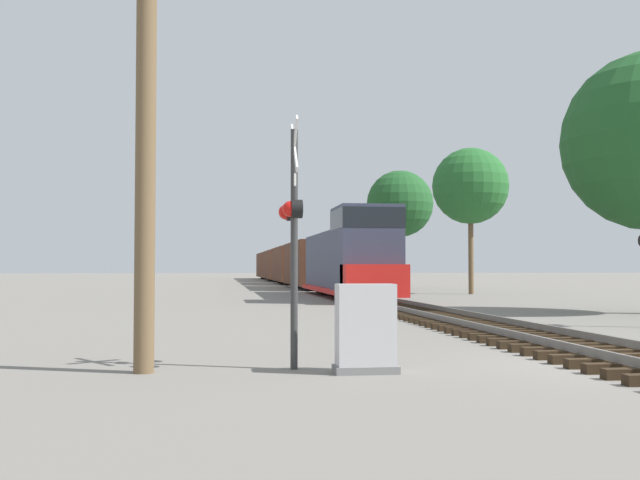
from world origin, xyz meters
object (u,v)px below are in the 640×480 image
at_px(freight_train, 292,265).
at_px(tree_mid_background, 470,186).
at_px(relay_cabinet, 366,329).
at_px(utility_pole, 146,123).
at_px(crossing_signal_near, 293,222).
at_px(tree_deep_background, 400,204).

bearing_deg(freight_train, tree_mid_background, -71.84).
xyz_separation_m(relay_cabinet, utility_pole, (-3.47, 0.49, 3.28)).
distance_m(freight_train, crossing_signal_near, 58.63).
height_order(crossing_signal_near, tree_mid_background, tree_mid_background).
bearing_deg(freight_train, tree_deep_background, -63.81).
distance_m(crossing_signal_near, tree_mid_background, 35.61).
bearing_deg(utility_pole, tree_deep_background, 71.18).
height_order(tree_mid_background, tree_deep_background, tree_deep_background).
bearing_deg(tree_mid_background, relay_cabinet, -111.84).
bearing_deg(crossing_signal_near, relay_cabinet, 61.39).
relative_size(utility_pole, tree_mid_background, 0.85).
bearing_deg(utility_pole, relay_cabinet, -7.99).
bearing_deg(tree_deep_background, tree_mid_background, -82.46).
xyz_separation_m(freight_train, relay_cabinet, (-4.66, -58.94, -1.22)).
xyz_separation_m(crossing_signal_near, tree_mid_background, (14.29, 32.33, 4.28)).
height_order(freight_train, tree_mid_background, tree_mid_background).
relative_size(crossing_signal_near, tree_mid_background, 0.45).
bearing_deg(freight_train, utility_pole, -97.92).
bearing_deg(tree_deep_background, relay_cabinet, -104.56).
xyz_separation_m(crossing_signal_near, utility_pole, (-2.37, -0.10, 1.56)).
relative_size(relay_cabinet, tree_mid_background, 0.15).
relative_size(freight_train, utility_pole, 10.23).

